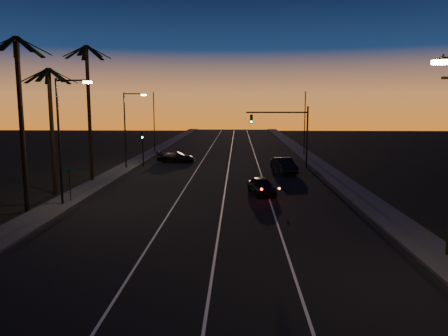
{
  "coord_description": "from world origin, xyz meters",
  "views": [
    {
      "loc": [
        1.58,
        -10.22,
        7.24
      ],
      "look_at": [
        0.52,
        22.7,
        2.4
      ],
      "focal_mm": 35.0,
      "sensor_mm": 36.0,
      "label": 1
    }
  ],
  "objects_px": {
    "signal_mast": "(287,126)",
    "cross_car": "(176,157)",
    "lead_car": "(261,186)",
    "right_car": "(284,166)"
  },
  "relations": [
    {
      "from": "signal_mast",
      "to": "cross_car",
      "type": "relative_size",
      "value": 1.49
    },
    {
      "from": "right_car",
      "to": "cross_car",
      "type": "bearing_deg",
      "value": 146.81
    },
    {
      "from": "signal_mast",
      "to": "right_car",
      "type": "distance_m",
      "value": 6.01
    },
    {
      "from": "lead_car",
      "to": "right_car",
      "type": "bearing_deg",
      "value": 75.09
    },
    {
      "from": "cross_car",
      "to": "right_car",
      "type": "bearing_deg",
      "value": -33.19
    },
    {
      "from": "signal_mast",
      "to": "cross_car",
      "type": "xyz_separation_m",
      "value": [
        -13.36,
        3.83,
        -4.09
      ]
    },
    {
      "from": "lead_car",
      "to": "right_car",
      "type": "distance_m",
      "value": 11.48
    },
    {
      "from": "signal_mast",
      "to": "cross_car",
      "type": "height_order",
      "value": "signal_mast"
    },
    {
      "from": "lead_car",
      "to": "right_car",
      "type": "relative_size",
      "value": 0.93
    },
    {
      "from": "signal_mast",
      "to": "lead_car",
      "type": "bearing_deg",
      "value": -103.19
    }
  ]
}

